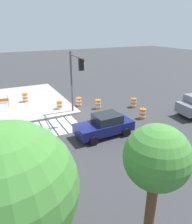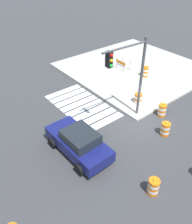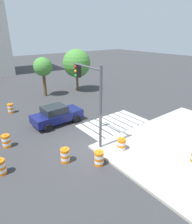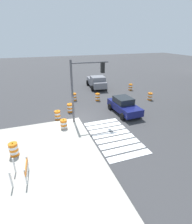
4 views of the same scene
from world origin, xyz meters
name	(u,v)px [view 4 (image 4 of 4)]	position (x,y,z in m)	size (l,w,h in m)	color
ground_plane	(79,119)	(0.00, 0.00, 0.00)	(120.00, 120.00, 0.00)	#38383A
sidewalk_corner	(1,178)	(6.00, -6.00, 0.07)	(12.00, 12.00, 0.15)	#ADA89E
crosswalk_stripes	(113,136)	(4.00, 1.80, 0.01)	(5.85, 3.20, 0.02)	silver
sports_car	(124,105)	(0.12, 4.80, 0.81)	(4.35, 2.23, 1.63)	navy
pickup_truck	(97,82)	(-9.71, 5.41, 0.97)	(5.32, 2.74, 1.92)	slate
traffic_barrel_near_corner	(98,97)	(-4.38, 3.57, 0.45)	(0.56, 0.56, 1.02)	orange
traffic_barrel_crosswalk_end	(150,96)	(-2.34, 9.82, 0.45)	(0.56, 0.56, 1.02)	orange
traffic_barrel_median_near	(74,97)	(-5.40, 0.84, 0.45)	(0.56, 0.56, 1.02)	orange
traffic_barrel_median_far	(64,125)	(1.53, -1.69, 0.45)	(0.56, 0.56, 1.02)	orange
traffic_barrel_far_curb	(130,87)	(-7.02, 9.77, 0.45)	(0.56, 0.56, 1.02)	orange
traffic_barrel_lane_center	(58,115)	(-0.56, -1.91, 0.45)	(0.56, 0.56, 1.02)	orange
traffic_barrel_opposite_curb	(70,108)	(-2.00, -0.41, 0.45)	(0.56, 0.56, 1.02)	orange
traffic_barrel_on_sidewalk	(14,149)	(4.13, -5.39, 0.60)	(0.56, 0.56, 1.02)	orange
construction_barricade	(24,169)	(6.47, -4.72, 0.72)	(1.30, 0.86, 1.00)	silver
traffic_light_pole	(85,80)	(0.65, 0.54, 3.91)	(0.48, 3.29, 5.50)	#4C4C51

